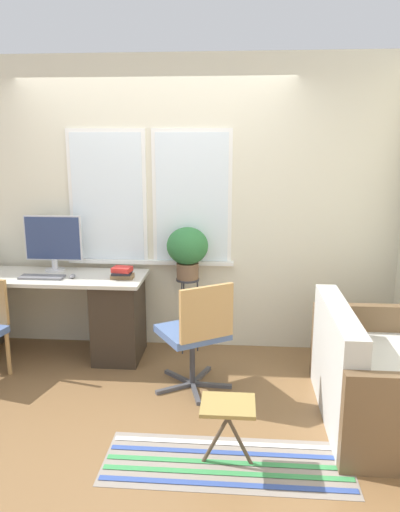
{
  "coord_description": "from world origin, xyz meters",
  "views": [
    {
      "loc": [
        0.78,
        -3.91,
        1.97
      ],
      "look_at": [
        0.45,
        0.15,
        1.01
      ],
      "focal_mm": 35.0,
      "sensor_mm": 36.0,
      "label": 1
    }
  ],
  "objects_px": {
    "potted_plant": "(187,249)",
    "couch_loveseat": "(372,381)",
    "mouse": "(73,276)",
    "plant_stand": "(188,291)",
    "monitor": "(53,241)",
    "keyboard": "(42,277)",
    "office_chair_swivel": "(196,332)",
    "folding_stool": "(228,411)",
    "book_stack": "(122,273)"
  },
  "relations": [
    {
      "from": "potted_plant",
      "to": "couch_loveseat",
      "type": "bearing_deg",
      "value": -36.57
    },
    {
      "from": "mouse",
      "to": "plant_stand",
      "type": "xyz_separation_m",
      "value": [
        0.99,
        0.27,
        -0.19
      ]
    },
    {
      "from": "monitor",
      "to": "couch_loveseat",
      "type": "height_order",
      "value": "monitor"
    },
    {
      "from": "keyboard",
      "to": "potted_plant",
      "type": "height_order",
      "value": "potted_plant"
    },
    {
      "from": "monitor",
      "to": "keyboard",
      "type": "xyz_separation_m",
      "value": [
        -0.02,
        -0.27,
        -0.27
      ]
    },
    {
      "from": "office_chair_swivel",
      "to": "plant_stand",
      "type": "distance_m",
      "value": 0.77
    },
    {
      "from": "mouse",
      "to": "office_chair_swivel",
      "type": "xyz_separation_m",
      "value": [
        1.14,
        -0.48,
        -0.3
      ]
    },
    {
      "from": "folding_stool",
      "to": "book_stack",
      "type": "bearing_deg",
      "value": 124.21
    },
    {
      "from": "monitor",
      "to": "plant_stand",
      "type": "bearing_deg",
      "value": 0.8
    },
    {
      "from": "office_chair_swivel",
      "to": "couch_loveseat",
      "type": "xyz_separation_m",
      "value": [
        1.29,
        -0.31,
        -0.2
      ]
    },
    {
      "from": "monitor",
      "to": "potted_plant",
      "type": "height_order",
      "value": "monitor"
    },
    {
      "from": "office_chair_swivel",
      "to": "couch_loveseat",
      "type": "height_order",
      "value": "office_chair_swivel"
    },
    {
      "from": "monitor",
      "to": "keyboard",
      "type": "distance_m",
      "value": 0.38
    },
    {
      "from": "potted_plant",
      "to": "mouse",
      "type": "bearing_deg",
      "value": -164.83
    },
    {
      "from": "keyboard",
      "to": "plant_stand",
      "type": "xyz_separation_m",
      "value": [
        1.26,
        0.28,
        -0.18
      ]
    },
    {
      "from": "office_chair_swivel",
      "to": "potted_plant",
      "type": "relative_size",
      "value": 1.91
    },
    {
      "from": "keyboard",
      "to": "office_chair_swivel",
      "type": "height_order",
      "value": "office_chair_swivel"
    },
    {
      "from": "folding_stool",
      "to": "couch_loveseat",
      "type": "bearing_deg",
      "value": 30.96
    },
    {
      "from": "potted_plant",
      "to": "folding_stool",
      "type": "bearing_deg",
      "value": -75.94
    },
    {
      "from": "couch_loveseat",
      "to": "potted_plant",
      "type": "distance_m",
      "value": 1.92
    },
    {
      "from": "book_stack",
      "to": "keyboard",
      "type": "bearing_deg",
      "value": -176.6
    },
    {
      "from": "mouse",
      "to": "plant_stand",
      "type": "height_order",
      "value": "mouse"
    },
    {
      "from": "monitor",
      "to": "keyboard",
      "type": "bearing_deg",
      "value": -94.57
    },
    {
      "from": "book_stack",
      "to": "couch_loveseat",
      "type": "relative_size",
      "value": 0.14
    },
    {
      "from": "monitor",
      "to": "couch_loveseat",
      "type": "relative_size",
      "value": 0.4
    },
    {
      "from": "plant_stand",
      "to": "folding_stool",
      "type": "distance_m",
      "value": 1.74
    },
    {
      "from": "mouse",
      "to": "plant_stand",
      "type": "distance_m",
      "value": 1.05
    },
    {
      "from": "potted_plant",
      "to": "folding_stool",
      "type": "height_order",
      "value": "potted_plant"
    },
    {
      "from": "book_stack",
      "to": "potted_plant",
      "type": "xyz_separation_m",
      "value": [
        0.55,
        0.24,
        0.17
      ]
    },
    {
      "from": "monitor",
      "to": "book_stack",
      "type": "xyz_separation_m",
      "value": [
        0.69,
        -0.22,
        -0.23
      ]
    },
    {
      "from": "monitor",
      "to": "plant_stand",
      "type": "relative_size",
      "value": 0.75
    },
    {
      "from": "plant_stand",
      "to": "couch_loveseat",
      "type": "bearing_deg",
      "value": -36.57
    },
    {
      "from": "book_stack",
      "to": "folding_stool",
      "type": "xyz_separation_m",
      "value": [
        0.97,
        -1.43,
        -0.46
      ]
    },
    {
      "from": "monitor",
      "to": "office_chair_swivel",
      "type": "distance_m",
      "value": 1.66
    },
    {
      "from": "mouse",
      "to": "office_chair_swivel",
      "type": "height_order",
      "value": "office_chair_swivel"
    },
    {
      "from": "office_chair_swivel",
      "to": "folding_stool",
      "type": "height_order",
      "value": "office_chair_swivel"
    },
    {
      "from": "mouse",
      "to": "book_stack",
      "type": "xyz_separation_m",
      "value": [
        0.44,
        0.03,
        0.03
      ]
    },
    {
      "from": "couch_loveseat",
      "to": "potted_plant",
      "type": "bearing_deg",
      "value": 53.43
    },
    {
      "from": "mouse",
      "to": "plant_stand",
      "type": "relative_size",
      "value": 0.11
    },
    {
      "from": "monitor",
      "to": "office_chair_swivel",
      "type": "relative_size",
      "value": 0.59
    },
    {
      "from": "folding_stool",
      "to": "keyboard",
      "type": "bearing_deg",
      "value": 140.53
    },
    {
      "from": "couch_loveseat",
      "to": "potted_plant",
      "type": "relative_size",
      "value": 2.81
    },
    {
      "from": "mouse",
      "to": "office_chair_swivel",
      "type": "relative_size",
      "value": 0.08
    },
    {
      "from": "plant_stand",
      "to": "office_chair_swivel",
      "type": "bearing_deg",
      "value": -79.01
    },
    {
      "from": "keyboard",
      "to": "book_stack",
      "type": "relative_size",
      "value": 2.02
    },
    {
      "from": "office_chair_swivel",
      "to": "book_stack",
      "type": "bearing_deg",
      "value": -68.23
    },
    {
      "from": "monitor",
      "to": "potted_plant",
      "type": "relative_size",
      "value": 1.12
    },
    {
      "from": "keyboard",
      "to": "book_stack",
      "type": "distance_m",
      "value": 0.71
    },
    {
      "from": "keyboard",
      "to": "mouse",
      "type": "xyz_separation_m",
      "value": [
        0.27,
        0.01,
        0.01
      ]
    },
    {
      "from": "office_chair_swivel",
      "to": "couch_loveseat",
      "type": "relative_size",
      "value": 0.68
    }
  ]
}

